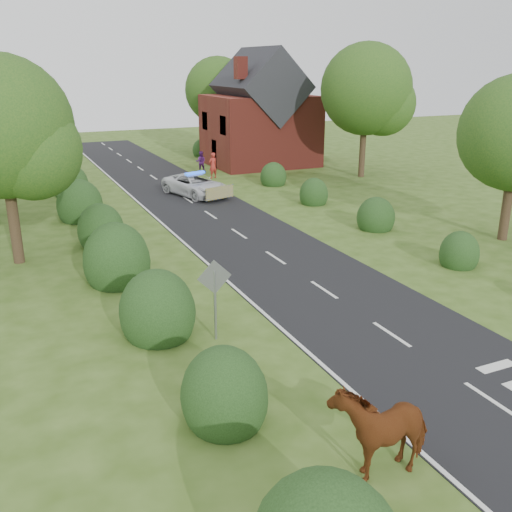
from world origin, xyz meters
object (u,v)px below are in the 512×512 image
road_sign (215,288)px  cow (380,431)px  police_van (195,185)px  pedestrian_red (213,165)px  pedestrian_purple (201,162)px

road_sign → cow: bearing=-81.4°
police_van → pedestrian_red: (3.05, 5.02, 0.24)m
police_van → pedestrian_red: bearing=42.1°
road_sign → police_van: road_sign is taller
road_sign → pedestrian_purple: size_ratio=1.58×
pedestrian_purple → pedestrian_red: bearing=113.6°
road_sign → cow: size_ratio=1.11×
road_sign → pedestrian_red: 25.57m
road_sign → pedestrian_purple: road_sign is taller
police_van → pedestrian_purple: (3.04, 7.65, 0.12)m
pedestrian_red → cow: bearing=60.1°
road_sign → police_van: 19.86m
road_sign → police_van: bearing=72.9°
pedestrian_red → pedestrian_purple: size_ratio=1.16×
cow → pedestrian_purple: 34.25m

